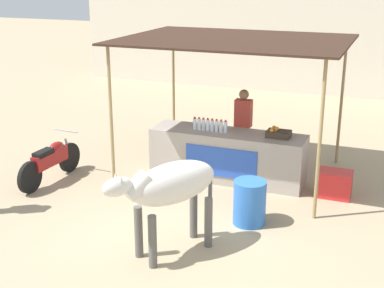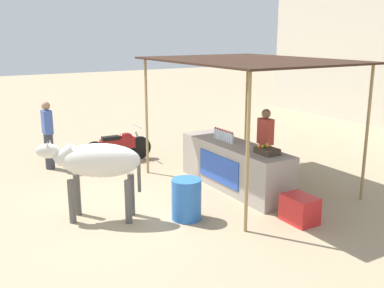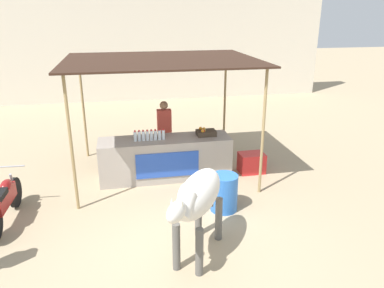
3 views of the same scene
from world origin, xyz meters
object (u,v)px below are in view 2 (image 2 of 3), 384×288
at_px(water_barrel, 186,199).
at_px(cow, 97,163).
at_px(fruit_crate, 267,150).
at_px(cooler_box, 300,209).
at_px(passerby_on_street, 48,135).
at_px(vendor_behind_counter, 265,145).
at_px(stall_counter, 234,166).
at_px(motorcycle_parked, 119,145).

relative_size(water_barrel, cow, 0.42).
height_order(fruit_crate, cow, cow).
distance_m(cooler_box, passerby_on_street, 6.26).
bearing_deg(cooler_box, vendor_behind_counter, 156.89).
relative_size(stall_counter, passerby_on_street, 1.82).
bearing_deg(passerby_on_street, cooler_box, 28.15).
distance_m(cooler_box, water_barrel, 1.99).
distance_m(fruit_crate, vendor_behind_counter, 1.14).
xyz_separation_m(cow, passerby_on_street, (-3.54, 0.01, -0.18)).
xyz_separation_m(stall_counter, passerby_on_street, (-3.42, -3.04, 0.37)).
xyz_separation_m(cooler_box, water_barrel, (-1.14, -1.62, 0.13)).
bearing_deg(passerby_on_street, cow, -0.13).
relative_size(fruit_crate, cow, 0.25).
xyz_separation_m(water_barrel, passerby_on_street, (-4.35, -1.32, 0.48)).
relative_size(stall_counter, water_barrel, 4.08).
relative_size(stall_counter, motorcycle_parked, 1.67).
distance_m(water_barrel, motorcycle_parked, 4.08).
height_order(vendor_behind_counter, passerby_on_street, same).
xyz_separation_m(vendor_behind_counter, motorcycle_parked, (-3.22, -2.12, -0.42)).
height_order(stall_counter, fruit_crate, fruit_crate).
distance_m(fruit_crate, passerby_on_street, 5.37).
xyz_separation_m(cooler_box, motorcycle_parked, (-5.21, -1.27, 0.19)).
xyz_separation_m(stall_counter, vendor_behind_counter, (0.08, 0.75, 0.37)).
distance_m(stall_counter, cooler_box, 2.09).
bearing_deg(cow, vendor_behind_counter, 90.56).
height_order(stall_counter, cow, cow).
height_order(cow, passerby_on_street, passerby_on_street).
bearing_deg(motorcycle_parked, passerby_on_street, -99.73).
relative_size(cooler_box, cow, 0.34).
xyz_separation_m(vendor_behind_counter, cow, (0.04, -3.80, 0.18)).
bearing_deg(fruit_crate, cooler_box, -7.54).
xyz_separation_m(fruit_crate, water_barrel, (-0.03, -1.77, -0.66)).
height_order(fruit_crate, passerby_on_street, passerby_on_street).
bearing_deg(cow, fruit_crate, 74.74).
relative_size(vendor_behind_counter, passerby_on_street, 1.00).
xyz_separation_m(stall_counter, water_barrel, (0.93, -1.72, -0.11)).
bearing_deg(passerby_on_street, water_barrel, 16.88).
height_order(vendor_behind_counter, cow, vendor_behind_counter).
xyz_separation_m(vendor_behind_counter, passerby_on_street, (-3.50, -3.79, 0.00)).
distance_m(fruit_crate, cooler_box, 1.37).
distance_m(cow, passerby_on_street, 3.55).
height_order(cooler_box, passerby_on_street, passerby_on_street).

